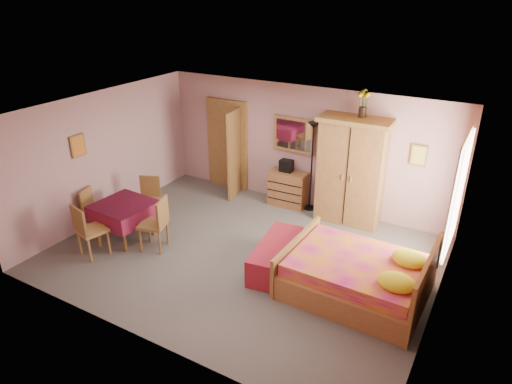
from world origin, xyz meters
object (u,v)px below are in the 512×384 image
Objects in this scene: wall_mirror at (294,135)px; chair_west at (96,210)px; bed at (357,266)px; chair_east at (153,224)px; sunflower_vase at (363,103)px; bench at (276,255)px; wardrobe at (351,171)px; stereo at (286,166)px; floor_lamp at (312,167)px; dining_table at (125,221)px; chair_north at (148,201)px; chest_of_drawers at (288,189)px; chair_south at (92,230)px.

wall_mirror is 4.28m from chair_west.
bed is 2.14× the size of chair_east.
bench is at bearing -103.23° from sunflower_vase.
chair_west is (-4.14, -2.85, -0.65)m from wardrobe.
stereo is 0.32× the size of chair_west.
floor_lamp is at bearing 115.56° from chair_west.
chair_west reaches higher than dining_table.
wall_mirror is 0.50× the size of floor_lamp.
sunflower_vase reaches higher than chair_north.
chair_west is at bearing -147.45° from wardrobe.
wardrobe reaches higher than dining_table.
stereo reaches higher than bench.
chest_of_drawers is at bearing 54.02° from dining_table.
dining_table is (-2.05, -2.82, -0.02)m from chest_of_drawers.
sunflower_vase reaches higher than chair_east.
chair_east is at bearing -1.30° from dining_table.
chair_south is at bearing -95.94° from dining_table.
floor_lamp is at bearing -163.01° from chair_north.
chair_west is (-4.22, -2.93, -2.00)m from sunflower_vase.
wardrobe is at bearing 39.26° from dining_table.
stereo is 3.15m from chair_east.
chair_west is (-0.72, -0.05, 0.07)m from dining_table.
dining_table is 0.98× the size of chair_east.
dining_table is (-1.98, -2.85, -0.54)m from stereo.
sunflower_vase reaches higher than stereo.
chest_of_drawers is at bearing 177.33° from wardrobe.
dining_table is at bearing 73.56° from chair_north.
chair_south is at bearing -136.84° from wardrobe.
dining_table is 1.15× the size of chair_west.
chair_east is (-1.33, -2.83, 0.12)m from chest_of_drawers.
chair_south reaches higher than bench.
stereo is at bearing -156.82° from chair_north.
chest_of_drawers is 0.86× the size of wall_mirror.
chair_north is 1.07× the size of chair_west.
stereo is at bearing -106.98° from wall_mirror.
wall_mirror is 0.44× the size of wardrobe.
bench is (0.90, -2.30, -0.15)m from chest_of_drawers.
chair_west is (-2.76, -2.87, 0.04)m from chest_of_drawers.
bench is at bearing -67.69° from wall_mirror.
dining_table is at bearing -124.85° from stereo.
floor_lamp is at bearing 67.97° from chair_south.
sunflower_vase is 4.62m from chair_north.
chest_of_drawers is at bearing -158.08° from chair_north.
sunflower_vase reaches higher than bed.
bed is (1.81, -2.37, -0.46)m from floor_lamp.
wall_mirror is 0.96× the size of chair_south.
wall_mirror is 3.49× the size of stereo.
chair_east is (-2.23, -0.53, 0.26)m from bench.
stereo is 0.14× the size of floor_lamp.
bench is 3.04m from chair_north.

